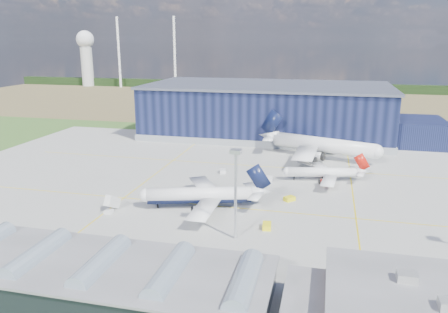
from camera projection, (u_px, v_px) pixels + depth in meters
ground at (224, 195)px, 139.44m from camera, size 600.00×600.00×0.00m
apron at (231, 185)px, 148.82m from camera, size 220.00×160.00×0.08m
farmland at (289, 102)px, 345.98m from camera, size 600.00×220.00×0.01m
treeline at (297, 87)px, 420.05m from camera, size 600.00×8.00×8.00m
horizon_dressing at (111, 53)px, 450.15m from camera, size 440.20×18.00×70.00m
hangar at (272, 113)px, 224.79m from camera, size 145.00×62.00×26.10m
glass_concourse at (119, 279)px, 83.61m from camera, size 78.00×23.00×8.60m
light_mast_center at (236, 180)px, 105.00m from camera, size 2.60×2.60×23.00m
airliner_navy at (200, 187)px, 127.34m from camera, size 48.59×48.01×12.87m
airliner_red at (322, 167)px, 152.05m from camera, size 35.56×35.03×9.99m
airliner_widebody at (323, 137)px, 180.39m from camera, size 69.75×69.03×17.93m
gse_tug_a at (267, 226)px, 114.48m from camera, size 2.61×3.85×1.51m
gse_tug_b at (289, 199)px, 134.19m from camera, size 3.82×3.87×1.42m
gse_van_a at (265, 179)px, 151.45m from camera, size 5.44×2.64×2.32m
gse_cart_a at (223, 171)px, 162.14m from camera, size 3.10×3.83×1.44m
gse_van_b at (299, 173)px, 158.81m from camera, size 4.97×5.29×2.29m
gse_tug_c at (345, 153)px, 188.73m from camera, size 2.58×3.28×1.26m
gse_van_c at (405, 272)px, 90.81m from camera, size 5.39×3.28×2.42m
airstair at (113, 205)px, 126.69m from camera, size 2.87×5.32×3.23m
car_b at (299, 274)px, 91.21m from camera, size 4.06×2.03×1.28m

